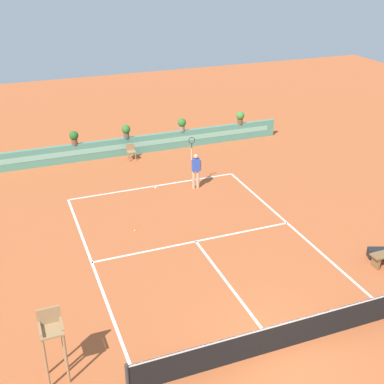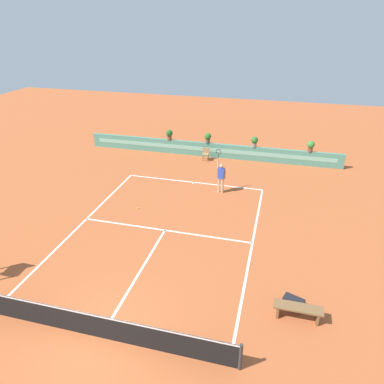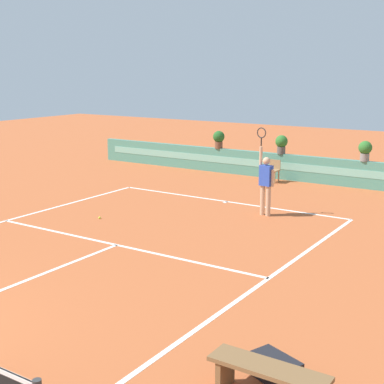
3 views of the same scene
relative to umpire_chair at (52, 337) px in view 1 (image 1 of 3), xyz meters
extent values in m
plane|color=#B2562D|center=(6.02, 4.74, -1.34)|extent=(60.00, 60.00, 0.00)
cube|color=white|center=(6.02, 10.63, -1.34)|extent=(8.22, 0.10, 0.01)
cube|color=white|center=(6.02, 5.14, -1.34)|extent=(8.22, 0.10, 0.01)
cube|color=white|center=(6.02, 1.94, -1.34)|extent=(0.10, 6.40, 0.01)
cube|color=white|center=(1.91, 4.68, -1.34)|extent=(0.10, 11.89, 0.01)
cube|color=white|center=(10.13, 4.68, -1.34)|extent=(0.10, 11.89, 0.01)
cube|color=white|center=(6.02, 10.53, -1.34)|extent=(0.10, 0.20, 0.01)
cylinder|color=#333333|center=(1.61, -1.26, -0.84)|extent=(0.10, 0.10, 1.00)
cube|color=black|center=(6.02, -1.26, -0.87)|extent=(8.82, 0.02, 0.95)
cube|color=white|center=(6.02, -1.26, -0.42)|extent=(8.82, 0.03, 0.06)
cube|color=#4C8E7A|center=(6.02, 15.13, -0.84)|extent=(18.00, 0.20, 1.00)
cube|color=#7ABCA8|center=(6.02, 15.02, -0.79)|extent=(17.10, 0.01, 0.28)
cylinder|color=#99754C|center=(-0.25, -0.32, -0.54)|extent=(0.07, 0.07, 1.60)
cylinder|color=#99754C|center=(0.25, -0.32, -0.54)|extent=(0.07, 0.07, 1.60)
cylinder|color=#99754C|center=(-0.25, 0.19, -0.54)|extent=(0.07, 0.07, 1.60)
cylinder|color=#99754C|center=(0.25, 0.19, -0.54)|extent=(0.07, 0.07, 1.60)
cube|color=#99754C|center=(0.00, -0.06, 0.29)|extent=(0.60, 0.60, 0.06)
cube|color=#99754C|center=(0.00, 0.21, 0.56)|extent=(0.60, 0.06, 0.48)
cube|color=#99754C|center=(-0.27, -0.06, 0.44)|extent=(0.06, 0.60, 0.04)
cube|color=#99754C|center=(0.27, -0.06, 0.44)|extent=(0.06, 0.60, 0.04)
cylinder|color=#99754C|center=(5.73, 14.15, -1.12)|extent=(0.05, 0.05, 0.45)
cylinder|color=#99754C|center=(6.08, 14.15, -1.12)|extent=(0.05, 0.05, 0.45)
cylinder|color=#99754C|center=(5.73, 14.50, -1.12)|extent=(0.05, 0.05, 0.45)
cylinder|color=#99754C|center=(6.08, 14.50, -1.12)|extent=(0.05, 0.05, 0.45)
cube|color=#99754C|center=(5.90, 14.33, -0.87)|extent=(0.44, 0.44, 0.04)
cube|color=#99754C|center=(5.90, 14.53, -0.67)|extent=(0.44, 0.04, 0.36)
cube|color=brown|center=(11.39, 1.13, -1.12)|extent=(0.08, 0.40, 0.45)
cube|color=black|center=(11.90, 1.64, -1.16)|extent=(0.78, 0.59, 0.36)
cylinder|color=tan|center=(7.93, 9.71, -0.89)|extent=(0.14, 0.14, 0.90)
cylinder|color=tan|center=(7.73, 9.73, -0.89)|extent=(0.14, 0.14, 0.90)
cube|color=#2D4CB7|center=(7.83, 9.72, -0.14)|extent=(0.39, 0.27, 0.60)
sphere|color=tan|center=(7.83, 9.72, 0.29)|extent=(0.22, 0.22, 0.22)
cylinder|color=tan|center=(7.63, 9.75, 0.41)|extent=(0.09, 0.09, 0.55)
cylinder|color=black|center=(7.63, 9.75, 0.83)|extent=(0.04, 0.04, 0.24)
torus|color=#262626|center=(7.63, 9.75, 1.09)|extent=(0.31, 0.07, 0.31)
cylinder|color=tan|center=(8.05, 9.69, -0.19)|extent=(0.09, 0.09, 0.50)
sphere|color=#CCE033|center=(4.00, 6.75, -1.31)|extent=(0.07, 0.07, 0.07)
cylinder|color=brown|center=(3.05, 15.13, -0.20)|extent=(0.32, 0.32, 0.28)
sphere|color=#235B23|center=(3.05, 15.13, 0.14)|extent=(0.48, 0.48, 0.48)
cylinder|color=brown|center=(12.77, 15.13, -0.20)|extent=(0.32, 0.32, 0.28)
sphere|color=#387F33|center=(12.77, 15.13, 0.14)|extent=(0.48, 0.48, 0.48)
cylinder|color=#514C47|center=(5.87, 15.13, -0.20)|extent=(0.32, 0.32, 0.28)
sphere|color=#2D6B28|center=(5.87, 15.13, 0.14)|extent=(0.48, 0.48, 0.48)
cylinder|color=gray|center=(9.11, 15.13, -0.20)|extent=(0.32, 0.32, 0.28)
sphere|color=#2D6B28|center=(9.11, 15.13, 0.14)|extent=(0.48, 0.48, 0.48)
camera|label=1|loc=(-0.32, -10.81, 9.09)|focal=47.66mm
camera|label=2|loc=(10.83, -8.21, 7.82)|focal=33.22mm
camera|label=3|loc=(14.77, -4.88, 2.90)|focal=52.46mm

